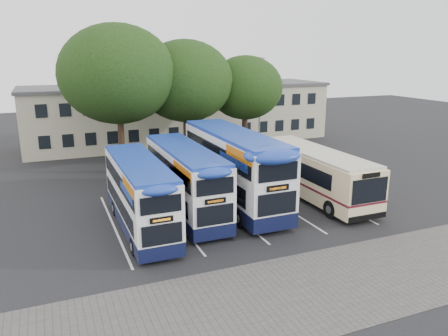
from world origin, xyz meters
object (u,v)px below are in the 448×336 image
tree_right (245,88)px  bus_dd_mid (185,178)px  bus_dd_right (233,165)px  bus_single (313,170)px  tree_mid (185,81)px  tree_left (118,74)px  lamp_post (260,99)px  bus_dd_left (140,192)px

tree_right → bus_dd_mid: bearing=-128.5°
tree_right → bus_dd_right: tree_right is taller
bus_single → tree_right: bearing=87.1°
tree_mid → bus_single: size_ratio=0.97×
bus_dd_right → tree_left: bearing=116.6°
lamp_post → tree_right: (-2.81, -2.51, 1.32)m
lamp_post → bus_dd_right: (-8.99, -14.04, -2.48)m
tree_right → bus_single: size_ratio=0.85×
lamp_post → bus_single: bearing=-103.1°
tree_mid → bus_dd_right: 12.24m
bus_dd_left → bus_dd_mid: 3.35m
lamp_post → tree_left: (-14.23, -3.58, 2.79)m
bus_dd_right → bus_single: 5.65m
tree_right → bus_single: bearing=-92.9°
tree_left → tree_mid: (5.75, 0.91, -0.72)m
bus_dd_left → bus_dd_mid: bus_dd_mid is taller
tree_mid → bus_dd_left: 15.69m
tree_right → bus_dd_mid: (-9.53, -11.97, -4.15)m
tree_mid → bus_dd_mid: (-3.85, -11.80, -4.89)m
tree_left → tree_mid: 5.86m
tree_left → bus_single: bearing=-45.9°
tree_right → bus_dd_right: bearing=-118.2°
lamp_post → tree_right: tree_right is taller
lamp_post → tree_mid: tree_mid is taller
bus_single → lamp_post: bearing=76.9°
bus_dd_mid → bus_dd_right: bearing=7.5°
tree_left → bus_dd_mid: tree_left is taller
tree_left → bus_dd_right: tree_left is taller
lamp_post → tree_left: size_ratio=0.77×
bus_dd_mid → bus_dd_right: 3.39m
tree_left → bus_dd_mid: (1.90, -10.89, -5.61)m
bus_dd_left → bus_dd_right: bearing=16.0°
lamp_post → bus_dd_right: size_ratio=0.80×
tree_right → bus_dd_right: (-6.18, -11.53, -3.80)m
tree_right → bus_single: (-0.62, -12.22, -4.56)m
bus_dd_mid → bus_single: (8.91, -0.25, -0.41)m
lamp_post → bus_dd_right: lamp_post is taller
lamp_post → bus_single: lamp_post is taller
bus_dd_left → bus_dd_mid: size_ratio=0.96×
lamp_post → bus_dd_mid: 19.23m
bus_single → bus_dd_mid: bearing=178.4°
bus_dd_mid → bus_single: bus_dd_mid is taller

